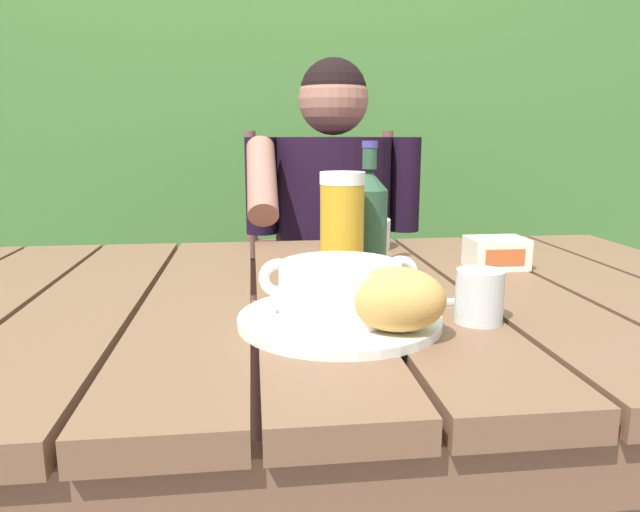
{
  "coord_description": "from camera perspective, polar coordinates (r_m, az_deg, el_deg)",
  "views": [
    {
      "loc": [
        -0.08,
        -0.89,
        1.01
      ],
      "look_at": [
        0.01,
        -0.07,
        0.84
      ],
      "focal_mm": 32.69,
      "sensor_mm": 36.0,
      "label": 1
    }
  ],
  "objects": [
    {
      "name": "soup_bowl",
      "position": [
        0.75,
        1.94,
        -3.12
      ],
      "size": [
        0.21,
        0.16,
        0.08
      ],
      "color": "white",
      "rests_on": "serving_plate"
    },
    {
      "name": "table_knife",
      "position": [
        0.86,
        10.5,
        -4.4
      ],
      "size": [
        0.15,
        0.02,
        0.01
      ],
      "color": "silver",
      "rests_on": "dining_table"
    },
    {
      "name": "beer_glass",
      "position": [
        0.97,
        2.16,
        2.89
      ],
      "size": [
        0.07,
        0.07,
        0.18
      ],
      "color": "gold",
      "rests_on": "dining_table"
    },
    {
      "name": "dining_table",
      "position": [
        0.95,
        -1.34,
        -8.56
      ],
      "size": [
        1.48,
        0.88,
        0.77
      ],
      "color": "brown",
      "rests_on": "ground_plane"
    },
    {
      "name": "beer_bottle",
      "position": [
        1.06,
        4.79,
        3.82
      ],
      "size": [
        0.07,
        0.07,
        0.23
      ],
      "color": "#2D523A",
      "rests_on": "dining_table"
    },
    {
      "name": "water_glass_small",
      "position": [
        0.79,
        15.34,
        -3.82
      ],
      "size": [
        0.06,
        0.06,
        0.07
      ],
      "color": "silver",
      "rests_on": "dining_table"
    },
    {
      "name": "bread_roll",
      "position": [
        0.7,
        7.56,
        -4.22
      ],
      "size": [
        0.13,
        0.11,
        0.08
      ],
      "color": "tan",
      "rests_on": "serving_plate"
    },
    {
      "name": "hedge_backdrop",
      "position": [
        2.71,
        -3.91,
        11.84
      ],
      "size": [
        3.55,
        0.84,
        2.53
      ],
      "color": "#477B38",
      "rests_on": "ground_plane"
    },
    {
      "name": "person_eating",
      "position": [
        1.61,
        1.35,
        1.22
      ],
      "size": [
        0.48,
        0.47,
        1.21
      ],
      "color": "black",
      "rests_on": "ground_plane"
    },
    {
      "name": "butter_tub",
      "position": [
        1.12,
        16.87,
        0.3
      ],
      "size": [
        0.1,
        0.08,
        0.06
      ],
      "color": "white",
      "rests_on": "dining_table"
    },
    {
      "name": "chair_near_diner",
      "position": [
        1.86,
        0.53,
        -4.52
      ],
      "size": [
        0.49,
        0.47,
        1.02
      ],
      "color": "brown",
      "rests_on": "ground_plane"
    },
    {
      "name": "serving_plate",
      "position": [
        0.76,
        1.91,
        -6.21
      ],
      "size": [
        0.26,
        0.26,
        0.01
      ],
      "color": "white",
      "rests_on": "dining_table"
    },
    {
      "name": "diner_bowl",
      "position": [
        1.27,
        3.64,
        2.21
      ],
      "size": [
        0.14,
        0.14,
        0.06
      ],
      "color": "white",
      "rests_on": "dining_table"
    }
  ]
}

